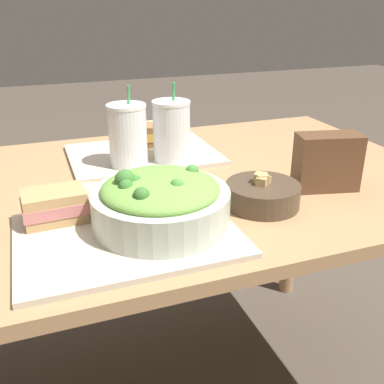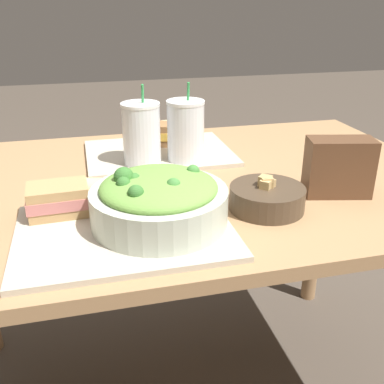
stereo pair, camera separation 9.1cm
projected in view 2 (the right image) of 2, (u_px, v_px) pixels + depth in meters
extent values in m
cube|color=#A37A51|center=(184.00, 184.00, 1.16)|extent=(1.39, 0.90, 0.03)
cylinder|color=#A37A51|center=(317.00, 221.00, 1.80)|extent=(0.06, 0.06, 0.73)
cube|color=#BCB29E|center=(125.00, 232.00, 0.88)|extent=(0.42, 0.32, 0.01)
cube|color=#BCB29E|center=(159.00, 153.00, 1.33)|extent=(0.42, 0.32, 0.01)
cylinder|color=beige|center=(159.00, 206.00, 0.89)|extent=(0.27, 0.27, 0.07)
ellipsoid|color=#6B9E42|center=(159.00, 187.00, 0.88)|extent=(0.23, 0.23, 0.05)
sphere|color=#38702D|center=(124.00, 177.00, 0.87)|extent=(0.04, 0.04, 0.04)
sphere|color=#38702D|center=(123.00, 184.00, 0.85)|extent=(0.03, 0.03, 0.03)
sphere|color=#427F38|center=(193.00, 171.00, 0.91)|extent=(0.03, 0.03, 0.03)
sphere|color=#427F38|center=(173.00, 185.00, 0.84)|extent=(0.03, 0.03, 0.03)
sphere|color=#38702D|center=(136.00, 193.00, 0.81)|extent=(0.03, 0.03, 0.03)
sphere|color=#38702D|center=(134.00, 180.00, 0.87)|extent=(0.03, 0.03, 0.03)
cube|color=beige|center=(160.00, 180.00, 0.89)|extent=(0.05, 0.04, 0.01)
cube|color=beige|center=(161.00, 192.00, 0.83)|extent=(0.06, 0.06, 0.01)
cylinder|color=#473828|center=(267.00, 198.00, 0.98)|extent=(0.16, 0.16, 0.05)
cylinder|color=#4C2814|center=(268.00, 190.00, 0.97)|extent=(0.15, 0.15, 0.01)
cube|color=tan|center=(266.00, 185.00, 0.96)|extent=(0.03, 0.03, 0.02)
cube|color=tan|center=(269.00, 185.00, 0.97)|extent=(0.02, 0.02, 0.02)
cube|color=tan|center=(267.00, 183.00, 0.97)|extent=(0.03, 0.03, 0.03)
cube|color=tan|center=(265.00, 182.00, 0.97)|extent=(0.04, 0.04, 0.03)
cube|color=tan|center=(269.00, 184.00, 0.97)|extent=(0.03, 0.03, 0.02)
cube|color=tan|center=(60.00, 209.00, 0.94)|extent=(0.13, 0.09, 0.02)
cube|color=#C1706B|center=(58.00, 199.00, 0.93)|extent=(0.13, 0.09, 0.02)
cube|color=tan|center=(57.00, 190.00, 0.92)|extent=(0.13, 0.09, 0.02)
cylinder|color=#DBBC84|center=(112.00, 192.00, 0.98)|extent=(0.18, 0.11, 0.06)
cylinder|color=beige|center=(149.00, 193.00, 0.97)|extent=(0.02, 0.05, 0.05)
cube|color=olive|center=(172.00, 141.00, 1.38)|extent=(0.13, 0.11, 0.02)
cube|color=#EFB742|center=(172.00, 134.00, 1.37)|extent=(0.14, 0.11, 0.02)
cube|color=olive|center=(171.00, 127.00, 1.36)|extent=(0.13, 0.11, 0.02)
cylinder|color=#DBBC84|center=(162.00, 130.00, 1.43)|extent=(0.13, 0.08, 0.06)
cylinder|color=beige|center=(180.00, 128.00, 1.45)|extent=(0.01, 0.05, 0.05)
cylinder|color=silver|center=(142.00, 135.00, 1.20)|extent=(0.10, 0.10, 0.16)
cylinder|color=black|center=(142.00, 139.00, 1.20)|extent=(0.09, 0.09, 0.13)
cylinder|color=white|center=(140.00, 104.00, 1.17)|extent=(0.10, 0.10, 0.01)
cylinder|color=green|center=(143.00, 95.00, 1.16)|extent=(0.01, 0.01, 0.06)
cylinder|color=silver|center=(186.00, 132.00, 1.23)|extent=(0.10, 0.10, 0.16)
cylinder|color=maroon|center=(186.00, 136.00, 1.23)|extent=(0.09, 0.09, 0.13)
cylinder|color=white|center=(185.00, 102.00, 1.19)|extent=(0.10, 0.10, 0.01)
cylinder|color=green|center=(188.00, 93.00, 1.19)|extent=(0.01, 0.01, 0.06)
cube|color=brown|center=(339.00, 167.00, 1.04)|extent=(0.16, 0.10, 0.14)
cube|color=white|center=(109.00, 190.00, 1.09)|extent=(0.16, 0.13, 0.00)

